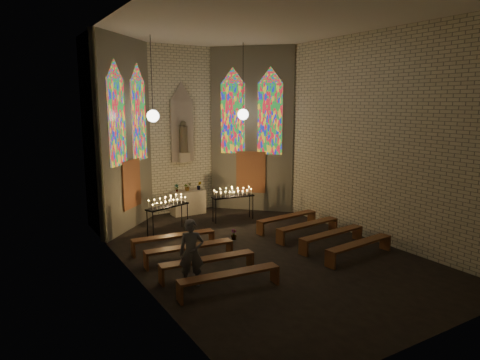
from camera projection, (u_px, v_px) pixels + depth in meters
name	position (u px, v px, depth m)	size (l,w,h in m)	color
floor	(259.00, 252.00, 13.61)	(12.00, 12.00, 0.00)	black
room	(210.00, 129.00, 15.78)	(8.22, 12.43, 7.00)	beige
altar	(188.00, 202.00, 18.11)	(1.40, 0.60, 1.00)	#B6AB94
flower_vase_left	(177.00, 188.00, 17.83)	(0.17, 0.12, 0.33)	#4C723F
flower_vase_center	(187.00, 187.00, 18.02)	(0.32, 0.28, 0.35)	#4C723F
flower_vase_right	(199.00, 186.00, 18.23)	(0.20, 0.16, 0.37)	#4C723F
aisle_flower_pot	(234.00, 234.00, 14.78)	(0.20, 0.20, 0.36)	#4C723F
votive_stand_left	(168.00, 204.00, 15.38)	(1.76, 0.93, 1.26)	black
votive_stand_right	(233.00, 194.00, 17.02)	(1.75, 0.62, 1.26)	black
pew_left_0	(174.00, 238.00, 13.68)	(2.69, 0.62, 0.51)	#562F18
pew_right_0	(287.00, 218.00, 15.99)	(2.69, 0.62, 0.51)	#562F18
pew_left_1	(189.00, 249.00, 12.67)	(2.69, 0.62, 0.51)	#562F18
pew_right_1	(308.00, 226.00, 14.98)	(2.69, 0.62, 0.51)	#562F18
pew_left_2	(208.00, 261.00, 11.66)	(2.69, 0.62, 0.51)	#562F18
pew_right_2	(332.00, 235.00, 13.97)	(2.69, 0.62, 0.51)	#562F18
pew_left_3	(230.00, 276.00, 10.65)	(2.69, 0.62, 0.51)	#562F18
pew_right_3	(360.00, 245.00, 12.96)	(2.69, 0.62, 0.51)	#562F18
visitor	(192.00, 253.00, 10.98)	(0.64, 0.42, 1.76)	#54565F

